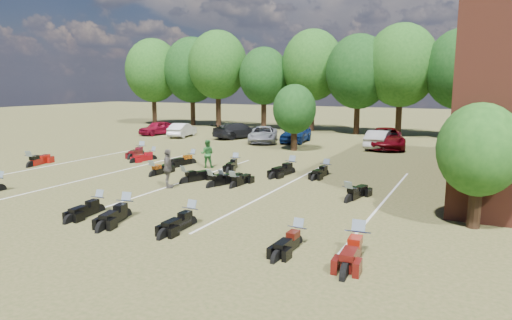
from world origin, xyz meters
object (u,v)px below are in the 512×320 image
Objects in this scene: motorcycle_7 at (31,167)px; motorcycle_14 at (142,155)px; car_4 at (296,133)px; person_green at (207,154)px; car_0 at (158,128)px; motorcycle_3 at (126,217)px; person_grey at (168,169)px; motorcycle_0 at (0,191)px.

motorcycle_7 reaches higher than motorcycle_14.
person_green is at bearing -97.64° from car_4.
motorcycle_3 is at bearing -42.07° from car_0.
person_green is 0.72× the size of motorcycle_3.
motorcycle_3 is (1.55, -4.69, -0.95)m from person_grey.
car_0 is at bearing 6.46° from person_grey.
motorcycle_3 is at bearing 165.24° from person_grey.
person_grey is 0.78× the size of motorcycle_14.
car_0 is at bearing -91.34° from motorcycle_7.
person_grey is at bearing 94.97° from motorcycle_3.
person_grey is 0.83× the size of motorcycle_0.
motorcycle_3 is 15.36m from motorcycle_14.
motorcycle_0 is 11.50m from motorcycle_14.
person_green is 10.75m from motorcycle_7.
person_green is (-0.41, -13.42, 0.05)m from car_4.
person_grey is 10.88m from motorcycle_14.
car_0 is 1.63× the size of motorcycle_14.
person_grey is 5.02m from motorcycle_3.
person_green is 0.70× the size of motorcycle_14.
motorcycle_0 is at bearing -99.25° from motorcycle_14.
motorcycle_14 is (-1.20, 11.44, 0.00)m from motorcycle_0.
car_4 is at bearing -30.71° from person_grey.
motorcycle_7 is at bearing -64.58° from car_0.
person_green reaches higher than motorcycle_14.
motorcycle_7 is 1.02× the size of motorcycle_14.
car_4 is at bearing 82.32° from motorcycle_3.
motorcycle_7 is at bearing 126.53° from motorcycle_0.
car_4 is at bearing 14.34° from car_0.
person_grey is 10.96m from motorcycle_7.
motorcycle_14 is at bearing 91.93° from motorcycle_0.
person_grey is at bearing -58.29° from motorcycle_14.
motorcycle_3 is at bearing -67.15° from motorcycle_14.
person_grey reaches higher than motorcycle_0.
car_4 is 1.99× the size of motorcycle_3.
motorcycle_14 is (-9.47, 12.09, 0.00)m from motorcycle_3.
person_green is at bearing 91.86° from motorcycle_3.
person_grey reaches higher than motorcycle_3.
motorcycle_0 is 0.94× the size of motorcycle_14.
motorcycle_3 is 0.95× the size of motorcycle_7.
car_0 is at bearing -63.15° from person_green.
car_0 reaches higher than motorcycle_7.
person_green is 0.89× the size of person_grey.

